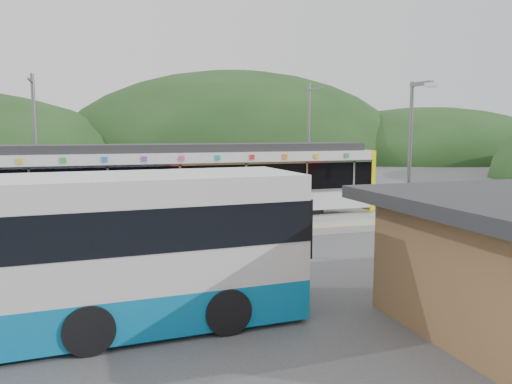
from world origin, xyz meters
name	(u,v)px	position (x,y,z in m)	size (l,w,h in m)	color
ground	(228,253)	(0.00, 0.00, 0.00)	(120.00, 120.00, 0.00)	#4C4C4F
hills	(320,219)	(6.19, 5.29, 0.00)	(146.00, 149.00, 26.00)	#1E3D19
platform	(207,231)	(0.00, 3.30, 0.15)	(26.00, 3.20, 0.30)	#9E9E99
yellow_line	(214,234)	(0.00, 2.00, 0.30)	(26.00, 0.10, 0.01)	yellow
train	(164,181)	(-1.39, 6.00, 2.06)	(20.44, 3.01, 3.74)	black
catenary_mast_west	(36,146)	(-7.00, 8.56, 3.65)	(0.18, 1.80, 7.00)	slate
catenary_mast_east	(309,144)	(7.00, 8.56, 3.65)	(0.18, 1.80, 7.00)	slate
bus	(9,263)	(-6.23, -5.86, 1.64)	(12.54, 3.36, 3.39)	#0C78B7
lamp_post	(412,157)	(5.19, -3.44, 3.52)	(0.36, 1.04, 5.90)	slate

